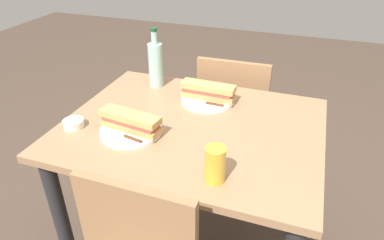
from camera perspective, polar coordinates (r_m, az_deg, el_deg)
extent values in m
cube|color=#997251|center=(1.39, 0.00, -1.24)|extent=(1.02, 0.81, 0.03)
cylinder|color=#262628|center=(1.84, 17.18, -8.52)|extent=(0.06, 0.06, 0.74)
cylinder|color=#262628|center=(2.02, -8.83, -3.41)|extent=(0.06, 0.06, 0.74)
cylinder|color=#262628|center=(1.60, -20.49, -16.42)|extent=(0.06, 0.06, 0.74)
cube|color=#936B47|center=(1.10, -8.98, -18.61)|extent=(0.38, 0.03, 0.40)
cube|color=#936B47|center=(2.10, 7.32, 0.87)|extent=(0.41, 0.41, 0.02)
cube|color=#936B47|center=(1.84, 6.57, 3.80)|extent=(0.38, 0.04, 0.40)
cylinder|color=#936B47|center=(2.36, 12.13, -2.64)|extent=(0.04, 0.04, 0.44)
cylinder|color=#936B47|center=(2.40, 3.65, -1.22)|extent=(0.04, 0.04, 0.44)
cylinder|color=#936B47|center=(2.06, 10.79, -7.90)|extent=(0.04, 0.04, 0.44)
cylinder|color=#936B47|center=(2.12, 1.11, -6.14)|extent=(0.04, 0.04, 0.44)
cylinder|color=white|center=(1.35, -10.03, -1.72)|extent=(0.24, 0.24, 0.01)
cube|color=tan|center=(1.34, -10.10, -1.00)|extent=(0.25, 0.10, 0.02)
cube|color=#B74C3D|center=(1.33, -10.19, -0.21)|extent=(0.23, 0.09, 0.02)
cube|color=tan|center=(1.32, -10.27, 0.59)|extent=(0.25, 0.10, 0.02)
cube|color=silver|center=(1.33, -12.75, -2.01)|extent=(0.10, 0.03, 0.00)
cube|color=#59331E|center=(1.28, -9.75, -3.07)|extent=(0.08, 0.03, 0.01)
cylinder|color=white|center=(1.56, 2.62, 3.44)|extent=(0.24, 0.24, 0.01)
cube|color=tan|center=(1.55, 2.64, 4.10)|extent=(0.24, 0.08, 0.02)
cube|color=#B74C3D|center=(1.54, 2.66, 4.82)|extent=(0.22, 0.07, 0.02)
cube|color=tan|center=(1.53, 2.67, 5.54)|extent=(0.24, 0.08, 0.02)
cube|color=silver|center=(1.52, 0.54, 3.14)|extent=(0.10, 0.02, 0.00)
cube|color=#59331E|center=(1.49, 3.77, 2.62)|extent=(0.08, 0.01, 0.01)
cylinder|color=#99C6B7|center=(1.67, -6.03, 9.00)|extent=(0.07, 0.07, 0.21)
cylinder|color=#99C6B7|center=(1.63, -6.29, 13.40)|extent=(0.03, 0.03, 0.06)
cylinder|color=#19472D|center=(1.62, -6.37, 14.67)|extent=(0.03, 0.03, 0.02)
cylinder|color=gold|center=(1.07, 3.84, -7.36)|extent=(0.07, 0.07, 0.12)
cylinder|color=silver|center=(1.44, -19.00, -0.55)|extent=(0.08, 0.08, 0.03)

